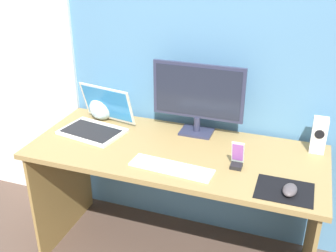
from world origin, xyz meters
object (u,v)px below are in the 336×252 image
(keyboard_external, at_px, (171,168))
(monitor, at_px, (198,96))
(speaker_right, at_px, (319,135))
(laptop, at_px, (97,122))
(fishbowl, at_px, (102,107))
(mouse, at_px, (290,190))
(phone_in_dock, at_px, (237,158))

(keyboard_external, bearing_deg, monitor, 92.65)
(speaker_right, bearing_deg, laptop, -172.81)
(fishbowl, distance_m, mouse, 1.22)
(monitor, height_order, mouse, monitor)
(monitor, bearing_deg, laptop, -164.79)
(laptop, height_order, mouse, laptop)
(monitor, height_order, phone_in_dock, monitor)
(laptop, relative_size, fishbowl, 2.55)
(fishbowl, relative_size, keyboard_external, 0.37)
(laptop, bearing_deg, monitor, 15.21)
(monitor, relative_size, keyboard_external, 1.24)
(fishbowl, relative_size, phone_in_dock, 1.12)
(laptop, height_order, fishbowl, laptop)
(speaker_right, xyz_separation_m, fishbowl, (-1.24, -0.00, -0.02))
(monitor, xyz_separation_m, keyboard_external, (-0.01, -0.41, -0.22))
(speaker_right, distance_m, phone_in_dock, 0.47)
(monitor, xyz_separation_m, mouse, (0.54, -0.44, -0.20))
(speaker_right, height_order, phone_in_dock, speaker_right)
(keyboard_external, bearing_deg, phone_in_dock, 25.99)
(mouse, bearing_deg, fishbowl, 166.08)
(laptop, distance_m, phone_in_dock, 0.85)
(fishbowl, bearing_deg, mouse, -21.11)
(monitor, relative_size, speaker_right, 2.74)
(monitor, height_order, fishbowl, monitor)
(keyboard_external, xyz_separation_m, phone_in_dock, (0.29, 0.12, 0.04))
(keyboard_external, relative_size, phone_in_dock, 2.99)
(keyboard_external, distance_m, phone_in_dock, 0.32)
(laptop, bearing_deg, phone_in_dock, -9.84)
(laptop, xyz_separation_m, keyboard_external, (0.54, -0.26, -0.04))
(laptop, distance_m, mouse, 1.13)
(speaker_right, bearing_deg, monitor, -179.87)
(laptop, distance_m, keyboard_external, 0.60)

